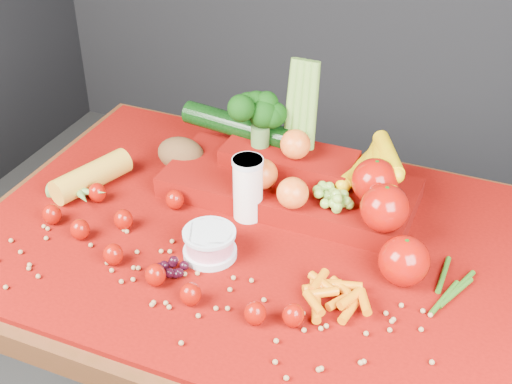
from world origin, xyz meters
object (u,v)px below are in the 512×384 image
at_px(table, 252,276).
at_px(milk_glass, 248,186).
at_px(yogurt_bowl, 210,243).
at_px(produce_mound, 307,177).

xyz_separation_m(table, milk_glass, (-0.03, 0.05, 0.18)).
distance_m(table, milk_glass, 0.19).
xyz_separation_m(milk_glass, yogurt_bowl, (-0.02, -0.14, -0.04)).
bearing_deg(produce_mound, milk_glass, -133.60).
bearing_deg(table, produce_mound, 68.31).
relative_size(table, milk_glass, 8.18).
distance_m(table, yogurt_bowl, 0.17).
height_order(table, milk_glass, milk_glass).
height_order(yogurt_bowl, produce_mound, produce_mound).
height_order(milk_glass, produce_mound, produce_mound).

